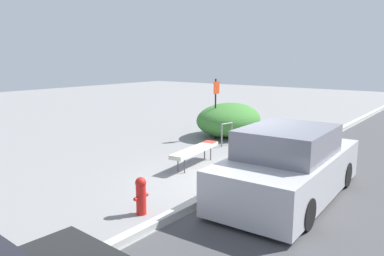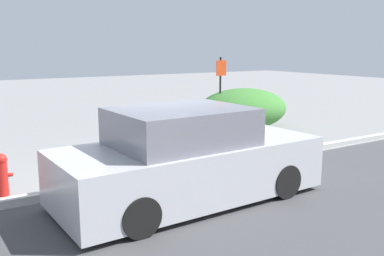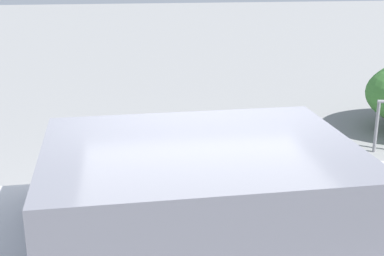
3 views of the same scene
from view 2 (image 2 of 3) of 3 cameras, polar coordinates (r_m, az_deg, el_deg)
ground_plane at (r=8.64m, az=-4.46°, el=-6.75°), size 60.00×60.00×0.00m
curb at (r=8.62m, az=-4.46°, el=-6.34°), size 60.00×0.20×0.13m
bench at (r=10.33m, az=-6.24°, el=-1.23°), size 2.19×0.63×0.53m
bike_rack at (r=12.17m, az=3.75°, el=0.81°), size 0.55×0.16×0.83m
sign_post at (r=13.20m, az=3.82°, el=5.44°), size 0.36×0.08×2.30m
fire_hydrant at (r=8.26m, az=-24.04°, el=-5.54°), size 0.36×0.22×0.77m
shrub_hedge at (r=13.74m, az=6.82°, el=2.54°), size 3.05×2.29×1.31m
parked_car_near at (r=7.26m, az=-0.54°, el=-4.28°), size 4.61×2.03×1.61m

